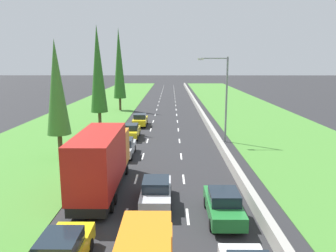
% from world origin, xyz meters
% --- Properties ---
extents(ground_plane, '(300.00, 300.00, 0.00)m').
position_xyz_m(ground_plane, '(0.00, 60.00, 0.00)').
color(ground_plane, '#28282B').
rests_on(ground_plane, ground).
extents(grass_verge_left, '(14.00, 140.00, 0.04)m').
position_xyz_m(grass_verge_left, '(-12.65, 60.00, 0.02)').
color(grass_verge_left, '#478433').
rests_on(grass_verge_left, ground).
extents(grass_verge_right, '(14.00, 140.00, 0.04)m').
position_xyz_m(grass_verge_right, '(14.35, 60.00, 0.02)').
color(grass_verge_right, '#478433').
rests_on(grass_verge_right, ground).
extents(median_barrier, '(0.44, 120.00, 0.85)m').
position_xyz_m(median_barrier, '(5.70, 60.00, 0.42)').
color(median_barrier, '#9E9B93').
rests_on(median_barrier, ground).
extents(lane_markings, '(3.64, 116.00, 0.01)m').
position_xyz_m(lane_markings, '(0.00, 60.00, 0.01)').
color(lane_markings, white).
rests_on(lane_markings, ground).
extents(silver_sedan_centre_lane, '(1.82, 4.50, 1.64)m').
position_xyz_m(silver_sedan_centre_lane, '(-0.08, 16.62, 0.81)').
color(silver_sedan_centre_lane, silver).
rests_on(silver_sedan_centre_lane, ground).
extents(red_box_truck_left_lane, '(2.46, 9.40, 4.18)m').
position_xyz_m(red_box_truck_left_lane, '(-3.70, 18.55, 2.18)').
color(red_box_truck_left_lane, black).
rests_on(red_box_truck_left_lane, ground).
extents(silver_sedan_left_lane, '(1.82, 4.50, 1.64)m').
position_xyz_m(silver_sedan_left_lane, '(-3.48, 27.14, 0.81)').
color(silver_sedan_left_lane, silver).
rests_on(silver_sedan_left_lane, ground).
extents(yellow_sedan_left_lane_fourth, '(1.82, 4.50, 1.64)m').
position_xyz_m(yellow_sedan_left_lane_fourth, '(-3.70, 34.28, 0.81)').
color(yellow_sedan_left_lane_fourth, yellow).
rests_on(yellow_sedan_left_lane_fourth, ground).
extents(green_sedan_right_lane, '(1.82, 4.50, 1.64)m').
position_xyz_m(green_sedan_right_lane, '(3.69, 14.80, 0.81)').
color(green_sedan_right_lane, '#237A33').
rests_on(green_sedan_right_lane, ground).
extents(yellow_sedan_left_lane_fifth, '(1.82, 4.50, 1.64)m').
position_xyz_m(yellow_sedan_left_lane_fifth, '(-3.33, 41.65, 0.81)').
color(yellow_sedan_left_lane_fifth, yellow).
rests_on(yellow_sedan_left_lane_fifth, ground).
extents(poplar_tree_second, '(2.06, 2.06, 10.42)m').
position_xyz_m(poplar_tree_second, '(-9.05, 26.40, 6.26)').
color(poplar_tree_second, '#4C3823').
rests_on(poplar_tree_second, ground).
extents(poplar_tree_third, '(2.13, 2.13, 13.01)m').
position_xyz_m(poplar_tree_third, '(-8.30, 39.61, 7.56)').
color(poplar_tree_third, '#4C3823').
rests_on(poplar_tree_third, ground).
extents(poplar_tree_fourth, '(2.15, 2.15, 14.17)m').
position_xyz_m(poplar_tree_fourth, '(-8.18, 56.15, 8.14)').
color(poplar_tree_fourth, '#4C3823').
rests_on(poplar_tree_fourth, ground).
extents(street_light_mast, '(3.20, 0.28, 9.00)m').
position_xyz_m(street_light_mast, '(6.31, 32.68, 5.23)').
color(street_light_mast, gray).
rests_on(street_light_mast, ground).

